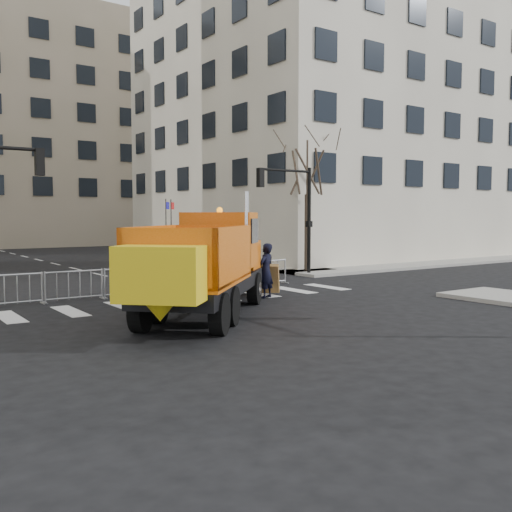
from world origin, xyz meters
TOP-DOWN VIEW (x-y plane):
  - ground at (0.00, 0.00)m, footprint 120.00×120.00m
  - sidewalk_back at (0.00, 8.50)m, footprint 64.00×5.00m
  - building_right at (20.00, 22.00)m, footprint 22.00×22.00m
  - traffic_light_right at (8.50, 9.50)m, footprint 0.18×0.18m
  - crowd_barriers at (-0.75, 7.60)m, footprint 12.60×0.60m
  - street_tree at (9.20, 10.50)m, footprint 3.00×3.00m
  - plow_truck at (-1.82, 2.09)m, footprint 8.62×8.69m
  - cop_a at (2.09, 4.35)m, footprint 0.86×0.74m
  - cop_b at (0.79, 5.08)m, footprint 1.01×0.85m
  - cop_c at (2.92, 5.41)m, footprint 1.09×1.13m
  - newspaper_box at (2.92, 7.48)m, footprint 0.54×0.50m

SIDE VIEW (x-z plane):
  - ground at x=0.00m, z-range 0.00..0.00m
  - sidewalk_back at x=0.00m, z-range 0.00..0.15m
  - crowd_barriers at x=-0.75m, z-range 0.00..1.10m
  - newspaper_box at x=2.92m, z-range 0.15..1.25m
  - cop_b at x=0.79m, z-range 0.00..1.83m
  - cop_c at x=2.92m, z-range 0.00..1.89m
  - cop_a at x=2.09m, z-range 0.00..2.00m
  - plow_truck at x=-1.82m, z-range -0.21..3.55m
  - traffic_light_right at x=8.50m, z-range 0.00..5.40m
  - street_tree at x=9.20m, z-range 0.00..7.50m
  - building_right at x=20.00m, z-range 0.00..32.00m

